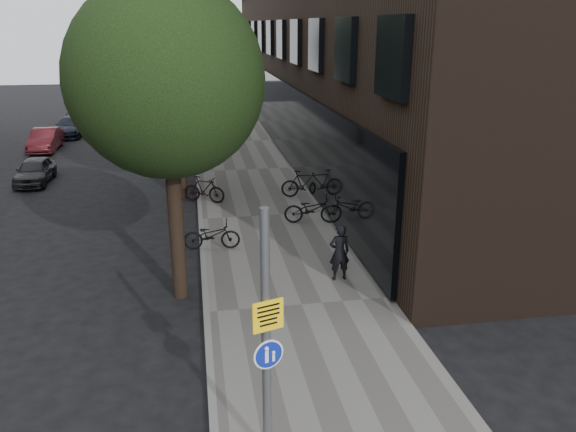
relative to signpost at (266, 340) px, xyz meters
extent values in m
plane|color=black|center=(1.20, 1.42, -2.16)|extent=(120.00, 120.00, 0.00)
cube|color=slate|center=(1.45, 11.42, -2.10)|extent=(4.50, 60.00, 0.12)
cube|color=slate|center=(-0.80, 11.42, -2.09)|extent=(0.15, 60.00, 0.13)
cylinder|color=black|center=(-1.40, 5.92, -0.56)|extent=(0.36, 0.36, 3.20)
sphere|color=black|center=(-1.40, 5.92, 3.14)|extent=(4.40, 4.40, 4.40)
sphere|color=black|center=(-1.00, 6.72, 2.14)|extent=(2.64, 2.64, 2.64)
cylinder|color=black|center=(-1.40, 14.42, -0.56)|extent=(0.36, 0.36, 3.20)
sphere|color=black|center=(-1.40, 14.42, 3.14)|extent=(5.00, 5.00, 5.00)
sphere|color=black|center=(-1.00, 15.22, 2.14)|extent=(3.00, 3.00, 3.00)
cylinder|color=black|center=(-1.40, 23.42, -0.56)|extent=(0.36, 0.36, 3.20)
sphere|color=black|center=(-1.40, 23.42, 3.14)|extent=(5.00, 5.00, 5.00)
sphere|color=black|center=(-1.00, 24.22, 2.14)|extent=(3.00, 3.00, 3.00)
cylinder|color=#595B5E|center=(0.00, 0.00, -0.02)|extent=(0.13, 0.13, 4.03)
cube|color=yellow|center=(0.00, 0.00, 0.43)|extent=(0.45, 0.16, 0.47)
cylinder|color=#0E219D|center=(0.00, 0.00, -0.20)|extent=(0.40, 0.13, 0.41)
cylinder|color=white|center=(0.00, 0.00, -0.20)|extent=(0.45, 0.15, 0.47)
imported|color=black|center=(2.68, 5.98, -1.28)|extent=(0.57, 0.40, 1.51)
imported|color=black|center=(2.89, 10.42, -1.55)|extent=(1.92, 0.91, 0.97)
imported|color=black|center=(3.20, 13.39, -1.51)|extent=(1.79, 0.64, 1.05)
imported|color=black|center=(-0.51, 8.64, -1.60)|extent=(1.70, 0.70, 0.87)
imported|color=black|center=(-0.60, 13.36, -1.55)|extent=(1.67, 1.16, 0.98)
imported|color=black|center=(-7.64, 17.70, -1.62)|extent=(1.29, 3.17, 1.08)
imported|color=maroon|center=(-8.72, 24.44, -1.57)|extent=(1.28, 3.60, 1.18)
imported|color=black|center=(-8.20, 28.71, -1.58)|extent=(1.84, 4.04, 1.15)
camera|label=1|loc=(-0.86, -6.99, 4.29)|focal=35.00mm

